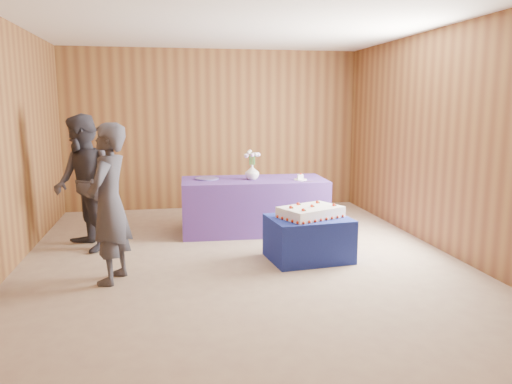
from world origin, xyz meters
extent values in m
plane|color=#9D896C|center=(0.00, 0.00, 0.00)|extent=(6.00, 6.00, 0.00)
cube|color=brown|center=(0.00, 3.00, 1.35)|extent=(5.00, 0.04, 2.70)
cube|color=brown|center=(0.00, -3.00, 1.35)|extent=(5.00, 0.04, 2.70)
cube|color=brown|center=(-2.50, 0.00, 1.35)|extent=(0.04, 6.00, 2.70)
cube|color=brown|center=(2.50, 0.00, 1.35)|extent=(0.04, 6.00, 2.70)
cube|color=white|center=(0.00, 0.00, 2.70)|extent=(5.00, 6.00, 0.04)
cube|color=navy|center=(0.78, -0.20, 0.25)|extent=(0.97, 0.79, 0.50)
cube|color=#452E7F|center=(0.38, 1.20, 0.38)|extent=(2.03, 0.98, 0.75)
cube|color=white|center=(0.80, -0.19, 0.56)|extent=(0.80, 0.69, 0.12)
sphere|color=#B7250E|center=(0.58, -0.54, 0.52)|extent=(0.04, 0.04, 0.04)
sphere|color=#B7250E|center=(1.20, -0.26, 0.52)|extent=(0.04, 0.04, 0.04)
sphere|color=#B7250E|center=(0.40, -0.13, 0.52)|extent=(0.04, 0.04, 0.04)
sphere|color=#B7250E|center=(1.01, 0.15, 0.52)|extent=(0.04, 0.04, 0.04)
sphere|color=#B7250E|center=(0.66, -0.38, 0.64)|extent=(0.04, 0.04, 0.04)
cone|color=#166317|center=(0.69, -0.38, 0.63)|extent=(0.02, 0.03, 0.03)
sphere|color=#B7250E|center=(0.92, -0.03, 0.64)|extent=(0.04, 0.04, 0.04)
cone|color=#166317|center=(0.95, -0.03, 0.63)|extent=(0.02, 0.03, 0.03)
sphere|color=#B7250E|center=(0.80, -0.19, 0.64)|extent=(0.04, 0.04, 0.04)
cone|color=#166317|center=(0.82, -0.19, 0.63)|extent=(0.02, 0.03, 0.03)
imported|color=silver|center=(0.35, 1.18, 0.85)|extent=(0.20, 0.20, 0.21)
cylinder|color=#2D702E|center=(0.39, 1.18, 1.03)|extent=(0.01, 0.01, 0.15)
sphere|color=silver|center=(0.44, 1.18, 1.11)|extent=(0.05, 0.05, 0.05)
cylinder|color=#2D702E|center=(0.38, 1.20, 1.03)|extent=(0.01, 0.01, 0.15)
sphere|color=white|center=(0.43, 1.22, 1.11)|extent=(0.05, 0.05, 0.05)
cylinder|color=#2D702E|center=(0.37, 1.21, 1.03)|extent=(0.01, 0.01, 0.15)
sphere|color=silver|center=(0.39, 1.26, 1.11)|extent=(0.05, 0.05, 0.05)
cylinder|color=#2D702E|center=(0.35, 1.21, 1.03)|extent=(0.01, 0.01, 0.15)
sphere|color=white|center=(0.34, 1.27, 1.11)|extent=(0.05, 0.05, 0.05)
cylinder|color=#2D702E|center=(0.33, 1.20, 1.03)|extent=(0.01, 0.01, 0.15)
sphere|color=silver|center=(0.29, 1.24, 1.11)|extent=(0.05, 0.05, 0.05)
cylinder|color=#2D702E|center=(0.32, 1.19, 1.03)|extent=(0.01, 0.01, 0.15)
sphere|color=white|center=(0.27, 1.20, 1.11)|extent=(0.05, 0.05, 0.05)
cylinder|color=#2D702E|center=(0.32, 1.17, 1.03)|extent=(0.01, 0.01, 0.15)
sphere|color=silver|center=(0.27, 1.15, 1.11)|extent=(0.05, 0.05, 0.05)
cylinder|color=#2D702E|center=(0.33, 1.15, 1.03)|extent=(0.01, 0.01, 0.15)
sphere|color=white|center=(0.29, 1.11, 1.11)|extent=(0.05, 0.05, 0.05)
cylinder|color=#2D702E|center=(0.35, 1.14, 1.03)|extent=(0.01, 0.01, 0.15)
sphere|color=silver|center=(0.34, 1.09, 1.11)|extent=(0.05, 0.05, 0.05)
cylinder|color=#2D702E|center=(0.37, 1.14, 1.03)|extent=(0.01, 0.01, 0.15)
sphere|color=white|center=(0.39, 1.09, 1.11)|extent=(0.05, 0.05, 0.05)
cylinder|color=#2D702E|center=(0.38, 1.16, 1.03)|extent=(0.01, 0.01, 0.15)
sphere|color=silver|center=(0.43, 1.13, 1.11)|extent=(0.05, 0.05, 0.05)
cylinder|color=#53478F|center=(-0.27, 1.30, 0.76)|extent=(0.45, 0.45, 0.02)
cylinder|color=white|center=(1.00, 1.01, 0.76)|extent=(0.22, 0.22, 0.01)
cube|color=white|center=(1.00, 1.01, 0.79)|extent=(0.08, 0.07, 0.06)
sphere|color=#B7250E|center=(1.00, 0.99, 0.84)|extent=(0.03, 0.03, 0.03)
cube|color=#AEAEB2|center=(1.08, 0.85, 0.75)|extent=(0.26, 0.06, 0.00)
imported|color=#35353E|center=(-1.39, -0.54, 0.81)|extent=(0.55, 0.68, 1.61)
imported|color=#33323C|center=(-1.82, 0.67, 0.84)|extent=(0.95, 1.02, 1.68)
camera|label=1|loc=(-0.83, -5.59, 1.78)|focal=35.00mm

